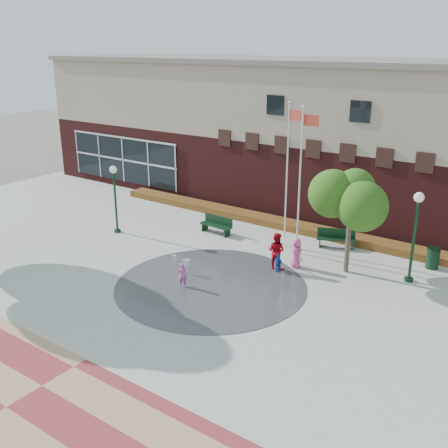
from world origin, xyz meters
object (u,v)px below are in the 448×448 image
Objects in this scene: trash_can at (433,258)px; child_splash at (182,275)px; flagpole_right at (301,174)px; bench_left at (216,228)px; flagpole_left at (288,169)px.

child_splash is (-8.34, -8.38, 0.03)m from trash_can.
flagpole_right is 6.66× the size of child_splash.
bench_left is 1.79× the size of child_splash.
child_splash is (2.81, -6.29, 0.24)m from bench_left.
flagpole_right reaches higher than child_splash.
flagpole_right is 6.37m from bench_left.
flagpole_right is at bearing -136.93° from child_splash.
bench_left is (-4.09, -0.50, -3.85)m from flagpole_left.
flagpole_left is 1.12m from flagpole_right.
trash_can is at bearing 22.58° from flagpole_right.
bench_left is (-5.10, 0.00, -3.82)m from flagpole_right.
flagpole_right is 7.59m from child_splash.
flagpole_right is 7.09× the size of trash_can.
flagpole_left is 1.01× the size of flagpole_right.
flagpole_left is 7.15× the size of trash_can.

